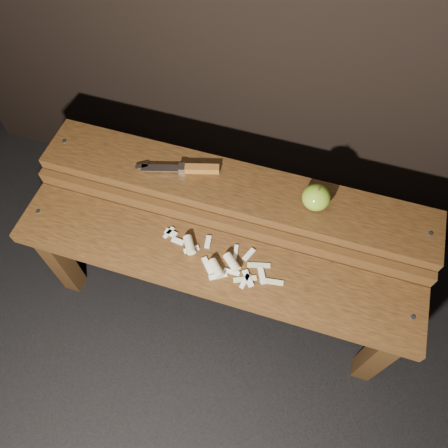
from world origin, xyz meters
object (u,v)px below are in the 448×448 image
(bench_rear_tier, at_px, (234,202))
(apple, at_px, (316,197))
(bench_front_tier, at_px, (212,274))
(knife, at_px, (191,169))

(bench_rear_tier, bearing_deg, apple, 1.05)
(bench_front_tier, xyz_separation_m, apple, (0.24, 0.23, 0.18))
(bench_rear_tier, xyz_separation_m, knife, (-0.14, 0.01, 0.10))
(bench_front_tier, relative_size, bench_rear_tier, 1.00)
(bench_front_tier, relative_size, knife, 4.83)
(knife, bearing_deg, apple, -1.59)
(bench_front_tier, distance_m, knife, 0.32)
(bench_front_tier, xyz_separation_m, bench_rear_tier, (0.00, 0.23, 0.06))
(bench_rear_tier, height_order, knife, knife)
(bench_rear_tier, xyz_separation_m, apple, (0.24, 0.00, 0.12))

